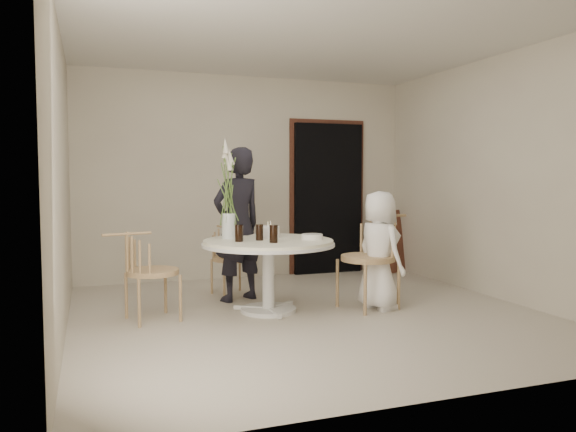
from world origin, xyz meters
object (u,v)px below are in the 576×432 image
object	(u,v)px
table	(268,251)
birthday_cake	(268,232)
chair_far	(228,250)
boy	(379,250)
flower_vase	(228,194)
chair_left	(140,263)
chair_right	(378,247)
girl	(238,224)

from	to	relation	value
table	birthday_cake	bearing A→B (deg)	73.34
chair_far	birthday_cake	bearing A→B (deg)	-84.09
chair_far	boy	world-z (taller)	boy
boy	flower_vase	bearing A→B (deg)	59.86
chair_far	chair_left	xyz separation A→B (m)	(-1.08, -0.99, 0.05)
chair_left	chair_far	bearing A→B (deg)	-60.56
chair_right	chair_left	xyz separation A→B (m)	(-2.39, 0.20, -0.07)
girl	boy	bearing A→B (deg)	122.54
chair_far	birthday_cake	size ratio (longest dim) A/B	3.27
girl	boy	xyz separation A→B (m)	(1.27, -0.89, -0.23)
flower_vase	chair_left	bearing A→B (deg)	-167.24
boy	birthday_cake	size ratio (longest dim) A/B	5.07
chair_far	chair_right	world-z (taller)	chair_right
chair_far	chair_right	bearing A→B (deg)	-52.61
chair_right	birthday_cake	bearing A→B (deg)	-122.93
girl	birthday_cake	size ratio (longest dim) A/B	7.01
chair_left	girl	distance (m)	1.28
chair_left	boy	size ratio (longest dim) A/B	0.70
chair_left	boy	world-z (taller)	boy
table	chair_left	xyz separation A→B (m)	(-1.25, 0.02, -0.06)
table	chair_far	world-z (taller)	chair_far
chair_far	flower_vase	size ratio (longest dim) A/B	0.76
chair_right	girl	xyz separation A→B (m)	(-1.30, 0.79, 0.21)
chair_left	flower_vase	bearing A→B (deg)	-90.26
chair_far	chair_left	bearing A→B (deg)	-148.09
table	chair_far	xyz separation A→B (m)	(-0.17, 1.01, -0.11)
boy	chair_left	bearing A→B (deg)	71.49
girl	boy	distance (m)	1.56
chair_right	birthday_cake	size ratio (longest dim) A/B	4.05
chair_left	birthday_cake	xyz separation A→B (m)	(1.31, 0.19, 0.23)
flower_vase	girl	bearing A→B (deg)	63.40
chair_far	chair_right	distance (m)	1.77
chair_right	chair_left	world-z (taller)	chair_right
boy	chair_right	bearing A→B (deg)	-31.23
table	chair_far	bearing A→B (deg)	99.48
boy	birthday_cake	world-z (taller)	boy
girl	flower_vase	xyz separation A→B (m)	(-0.20, -0.39, 0.35)
chair_left	flower_vase	distance (m)	1.12
chair_right	chair_left	distance (m)	2.40
chair_right	flower_vase	bearing A→B (deg)	-117.98
chair_left	flower_vase	size ratio (longest dim) A/B	0.83
table	chair_far	size ratio (longest dim) A/B	1.70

